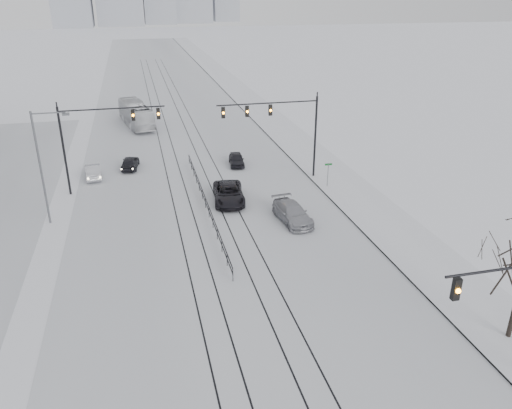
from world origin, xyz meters
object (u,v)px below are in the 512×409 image
Objects in this scene: sedan_sb_outer at (93,171)px; sedan_nb_far at (236,160)px; sedan_sb_inner at (130,163)px; sedan_nb_front at (229,194)px; box_truck at (136,114)px; sedan_nb_right at (292,213)px.

sedan_nb_far is (14.50, 0.39, -0.05)m from sedan_sb_outer.
sedan_nb_front reaches higher than sedan_sb_inner.
sedan_sb_inner is at bearing 178.68° from sedan_nb_far.
sedan_sb_outer is 14.50m from sedan_nb_far.
sedan_nb_front is (11.86, -9.10, 0.09)m from sedan_sb_outer.
sedan_sb_inner is 1.05× the size of sedan_nb_far.
sedan_nb_far is at bearing 175.69° from sedan_sb_outer.
box_truck is at bearing -108.90° from sedan_sb_outer.
sedan_nb_right is at bearing 132.48° from sedan_sb_outer.
sedan_nb_front is (8.30, -11.01, 0.11)m from sedan_sb_inner.
sedan_nb_right is 14.75m from sedan_nb_far.
sedan_sb_outer is 21.48m from sedan_nb_right.
sedan_nb_far is (2.63, 9.49, -0.14)m from sedan_nb_front.
sedan_sb_outer reaches higher than sedan_nb_far.
sedan_nb_far is at bearing -179.23° from sedan_sb_inner.
sedan_nb_front is at bearing -98.90° from sedan_nb_far.
sedan_nb_far is (-1.55, 14.67, -0.10)m from sedan_nb_right.
sedan_nb_front is 1.49× the size of sedan_nb_far.
sedan_nb_front is at bearing 136.65° from sedan_sb_outer.
sedan_nb_far is 21.91m from box_truck.
sedan_sb_inner is 11.03m from sedan_nb_far.
box_truck reaches higher than sedan_nb_front.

